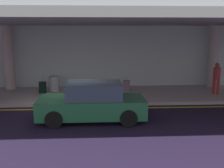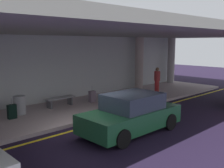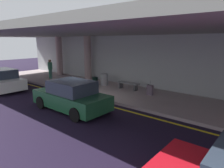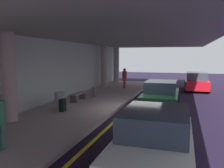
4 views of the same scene
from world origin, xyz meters
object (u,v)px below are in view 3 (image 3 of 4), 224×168
object	(u,v)px
suitcase_upright_primary	(95,81)
bench_metal	(128,84)
support_column_left_mid	(88,58)
traveler_with_luggage	(50,68)
trash_bin_steel	(104,79)
car_dark_green	(71,96)
suitcase_upright_secondary	(150,90)
support_column_far_left	(59,56)
car_white	(1,80)

from	to	relation	value
suitcase_upright_primary	bench_metal	size ratio (longest dim) A/B	0.56
support_column_left_mid	bench_metal	bearing A→B (deg)	-9.63
traveler_with_luggage	trash_bin_steel	xyz separation A→B (m)	(5.37, 1.10, -0.54)
car_dark_green	suitcase_upright_secondary	distance (m)	4.94
support_column_left_mid	support_column_far_left	bearing A→B (deg)	180.00
bench_metal	trash_bin_steel	bearing A→B (deg)	-179.78
bench_metal	car_white	bearing A→B (deg)	-142.42
support_column_left_mid	bench_metal	distance (m)	5.10
car_white	traveler_with_luggage	distance (m)	4.36
support_column_far_left	traveler_with_luggage	size ratio (longest dim) A/B	2.17
support_column_far_left	support_column_left_mid	size ratio (longest dim) A/B	1.00
car_dark_green	suitcase_upright_primary	distance (m)	5.24
car_white	support_column_far_left	bearing A→B (deg)	108.45
support_column_far_left	support_column_left_mid	world-z (taller)	same
support_column_far_left	car_dark_green	xyz separation A→B (m)	(8.85, -5.72, -1.26)
support_column_far_left	bench_metal	bearing A→B (deg)	-5.30
bench_metal	trash_bin_steel	size ratio (longest dim) A/B	1.88
support_column_left_mid	traveler_with_luggage	xyz separation A→B (m)	(-2.72, -1.93, -0.86)
support_column_left_mid	suitcase_upright_secondary	xyz separation A→B (m)	(6.69, -1.14, -1.51)
suitcase_upright_secondary	bench_metal	world-z (taller)	suitcase_upright_secondary
car_dark_green	suitcase_upright_secondary	bearing A→B (deg)	71.98
trash_bin_steel	support_column_far_left	bearing A→B (deg)	172.92
car_dark_green	support_column_far_left	bearing A→B (deg)	150.94
suitcase_upright_primary	suitcase_upright_secondary	world-z (taller)	same
traveler_with_luggage	support_column_left_mid	bearing A→B (deg)	-147.60
bench_metal	traveler_with_luggage	bearing A→B (deg)	-171.62
traveler_with_luggage	bench_metal	xyz separation A→B (m)	(7.53, 1.11, -0.61)
traveler_with_luggage	suitcase_upright_secondary	bearing A→B (deg)	-178.10
suitcase_upright_primary	suitcase_upright_secondary	distance (m)	4.59
support_column_far_left	suitcase_upright_primary	distance (m)	6.41
bench_metal	trash_bin_steel	xyz separation A→B (m)	(-2.17, -0.01, 0.07)
support_column_left_mid	car_dark_green	bearing A→B (deg)	-49.69
car_dark_green	suitcase_upright_primary	bearing A→B (deg)	125.54
car_dark_green	bench_metal	xyz separation A→B (m)	(-0.04, 4.90, -0.21)
car_white	car_dark_green	xyz separation A→B (m)	(7.08, 0.52, 0.00)
support_column_left_mid	car_white	xyz separation A→B (m)	(-2.23, -6.24, -1.26)
bench_metal	support_column_left_mid	bearing A→B (deg)	170.37
car_white	suitcase_upright_primary	size ratio (longest dim) A/B	4.56
bench_metal	car_dark_green	bearing A→B (deg)	-89.55
car_dark_green	bench_metal	distance (m)	4.91
suitcase_upright_primary	trash_bin_steel	size ratio (longest dim) A/B	1.06
traveler_with_luggage	car_dark_green	bearing A→B (deg)	150.51
support_column_far_left	car_dark_green	world-z (taller)	support_column_far_left
support_column_left_mid	car_white	distance (m)	6.75
support_column_far_left	trash_bin_steel	size ratio (longest dim) A/B	4.29
suitcase_upright_secondary	trash_bin_steel	world-z (taller)	suitcase_upright_secondary
support_column_left_mid	suitcase_upright_primary	bearing A→B (deg)	-31.12
car_dark_green	traveler_with_luggage	distance (m)	8.48
traveler_with_luggage	suitcase_upright_primary	distance (m)	4.91
car_dark_green	suitcase_upright_primary	xyz separation A→B (m)	(-2.75, 4.45, -0.25)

